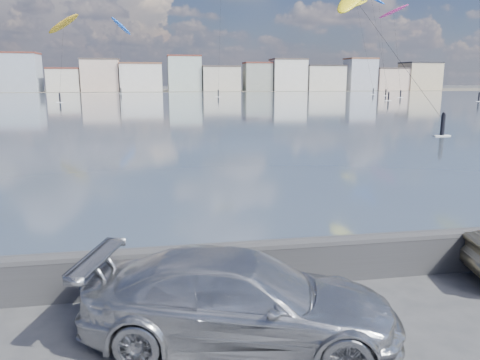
% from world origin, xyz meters
% --- Properties ---
extents(ground, '(700.00, 700.00, 0.00)m').
position_xyz_m(ground, '(0.00, 0.00, 0.00)').
color(ground, '#333335').
rests_on(ground, ground).
extents(bay_water, '(500.00, 177.00, 0.00)m').
position_xyz_m(bay_water, '(0.00, 91.50, 0.01)').
color(bay_water, '#3D4D5A').
rests_on(bay_water, ground).
extents(far_shore_strip, '(500.00, 60.00, 0.00)m').
position_xyz_m(far_shore_strip, '(0.00, 200.00, 0.01)').
color(far_shore_strip, '#4C473D').
rests_on(far_shore_strip, ground).
extents(seawall, '(400.00, 0.36, 1.08)m').
position_xyz_m(seawall, '(0.00, 2.70, 0.58)').
color(seawall, '#28282B').
rests_on(seawall, ground).
extents(far_buildings, '(240.79, 13.26, 14.60)m').
position_xyz_m(far_buildings, '(1.31, 186.00, 6.03)').
color(far_buildings, beige).
rests_on(far_buildings, ground).
extents(car_silver, '(5.99, 3.75, 1.62)m').
position_xyz_m(car_silver, '(0.38, 0.44, 0.81)').
color(car_silver, '#B4B6BC').
rests_on(car_silver, ground).
extents(kitesurfer_0, '(7.80, 12.96, 25.29)m').
position_xyz_m(kitesurfer_0, '(-11.23, 159.74, 21.81)').
color(kitesurfer_0, blue).
rests_on(kitesurfer_0, ground).
extents(kitesurfer_2, '(8.81, 8.91, 29.85)m').
position_xyz_m(kitesurfer_2, '(62.90, 139.64, 27.29)').
color(kitesurfer_2, yellow).
rests_on(kitesurfer_2, ground).
extents(kitesurfer_7, '(7.41, 14.02, 24.72)m').
position_xyz_m(kitesurfer_7, '(63.85, 117.35, 22.38)').
color(kitesurfer_7, '#E5338C').
rests_on(kitesurfer_7, ground).
extents(kitesurfer_10, '(6.44, 17.45, 15.54)m').
position_xyz_m(kitesurfer_10, '(20.09, 41.90, 12.82)').
color(kitesurfer_10, yellow).
rests_on(kitesurfer_10, ground).
extents(kitesurfer_14, '(7.68, 12.73, 19.35)m').
position_xyz_m(kitesurfer_14, '(-20.23, 105.82, 16.32)').
color(kitesurfer_14, '#BF8C19').
rests_on(kitesurfer_14, ground).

